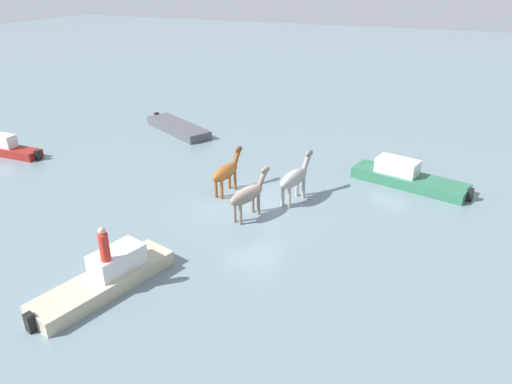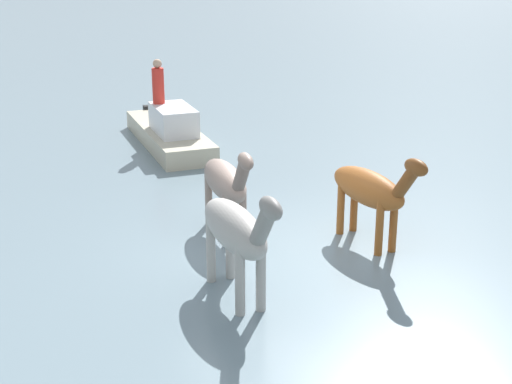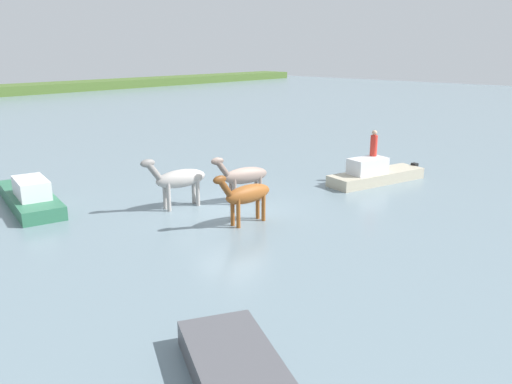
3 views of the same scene
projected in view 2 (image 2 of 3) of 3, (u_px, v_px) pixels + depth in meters
ground_plane at (260, 249)px, 13.42m from camera, size 152.54×152.54×0.00m
horse_gray_outer at (226, 182)px, 13.67m from camera, size 2.51×1.10×1.95m
horse_lead at (371, 189)px, 13.29m from camera, size 2.50×0.77×1.94m
horse_rear_stallion at (237, 230)px, 11.20m from camera, size 2.69×1.03×2.08m
boat_launch_far at (170, 135)px, 20.03m from camera, size 5.15×2.57×1.35m
person_helmsman_aft at (158, 83)px, 19.54m from camera, size 0.32×0.32×1.19m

